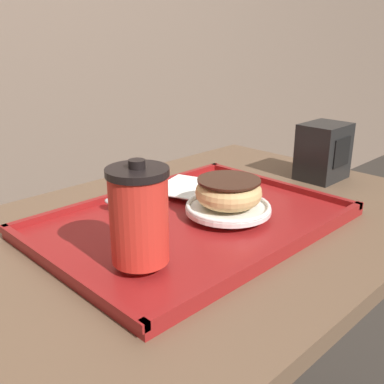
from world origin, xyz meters
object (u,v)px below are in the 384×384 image
(donut_chocolate_glazed, at_px, (229,191))
(napkin_dispenser, at_px, (324,152))
(coffee_cup_front, at_px, (139,215))
(spoon, at_px, (121,205))

(donut_chocolate_glazed, xyz_separation_m, napkin_dispenser, (0.35, 0.02, 0.00))
(donut_chocolate_glazed, bearing_deg, coffee_cup_front, -171.77)
(coffee_cup_front, relative_size, napkin_dispenser, 1.13)
(napkin_dispenser, bearing_deg, coffee_cup_front, -174.98)
(spoon, distance_m, napkin_dispenser, 0.50)
(donut_chocolate_glazed, relative_size, napkin_dispenser, 0.91)
(coffee_cup_front, distance_m, donut_chocolate_glazed, 0.23)
(donut_chocolate_glazed, distance_m, spoon, 0.20)
(coffee_cup_front, bearing_deg, napkin_dispenser, 5.02)
(spoon, relative_size, napkin_dispenser, 1.22)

